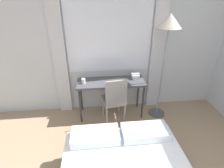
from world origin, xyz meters
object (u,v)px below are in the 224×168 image
object	(u,v)px
book	(114,82)
mug	(83,81)
desk_chair	(115,98)
telephone	(135,76)
desk	(111,85)
standing_lamp	(168,31)

from	to	relation	value
book	mug	world-z (taller)	mug
desk_chair	mug	xyz separation A→B (m)	(-0.55, 0.22, 0.28)
telephone	mug	size ratio (longest dim) A/B	1.96
desk	telephone	world-z (taller)	telephone
desk_chair	mug	distance (m)	0.65
desk	book	bearing A→B (deg)	-41.61
standing_lamp	mug	world-z (taller)	standing_lamp
desk_chair	telephone	world-z (taller)	desk_chair
standing_lamp	mug	distance (m)	1.69
desk_chair	book	distance (m)	0.31
telephone	mug	world-z (taller)	telephone
telephone	mug	xyz separation A→B (m)	(-0.99, -0.12, 0.00)
telephone	book	distance (m)	0.45
desk_chair	book	world-z (taller)	desk_chair
desk_chair	telephone	xyz separation A→B (m)	(0.44, 0.33, 0.28)
desk	standing_lamp	size ratio (longest dim) A/B	0.65
mug	desk	bearing A→B (deg)	2.71
telephone	mug	bearing A→B (deg)	-173.26
mug	desk_chair	bearing A→B (deg)	-21.47
telephone	desk_chair	bearing A→B (deg)	-143.02
book	mug	xyz separation A→B (m)	(-0.56, 0.02, 0.03)
standing_lamp	book	xyz separation A→B (m)	(-0.88, 0.05, -0.92)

